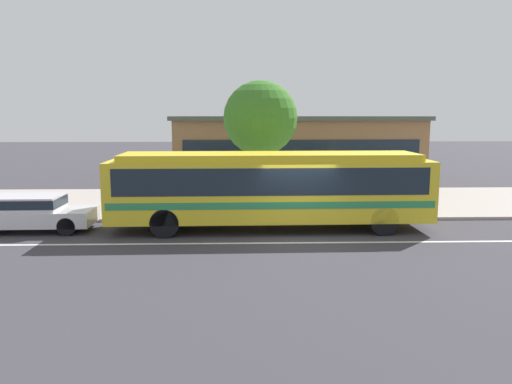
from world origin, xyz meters
TOP-DOWN VIEW (x-y plane):
  - ground_plane at (0.00, 0.00)m, footprint 120.00×120.00m
  - sidewalk_slab at (0.00, 6.56)m, footprint 60.00×8.00m
  - lane_stripe_center at (0.00, -0.80)m, footprint 56.00×0.16m
  - transit_bus at (-0.90, 1.21)m, footprint 11.52×2.70m
  - sedan_behind_bus at (-9.54, 1.19)m, footprint 4.32×1.84m
  - pedestrian_waiting_near_sign at (-4.65, 3.80)m, footprint 0.38×0.38m
  - bus_stop_sign at (3.32, 2.94)m, footprint 0.09×0.44m
  - street_tree_near_stop at (-1.09, 5.51)m, footprint 3.27×3.27m
  - station_building at (1.39, 14.28)m, footprint 14.61×7.53m

SIDE VIEW (x-z plane):
  - ground_plane at x=0.00m, z-range 0.00..0.00m
  - lane_stripe_center at x=0.00m, z-range 0.00..0.01m
  - sidewalk_slab at x=0.00m, z-range 0.00..0.12m
  - sedan_behind_bus at x=-9.54m, z-range 0.08..1.37m
  - pedestrian_waiting_near_sign at x=-4.65m, z-range 0.26..1.91m
  - transit_bus at x=-0.90m, z-range 0.23..3.03m
  - bus_stop_sign at x=3.32m, z-range 0.48..3.06m
  - station_building at x=1.39m, z-range 0.01..4.07m
  - street_tree_near_stop at x=-1.09m, z-range 1.23..6.76m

